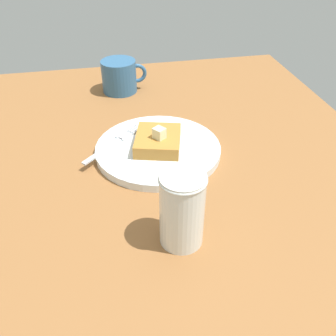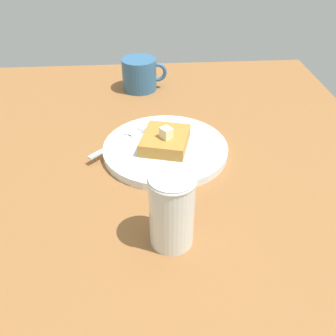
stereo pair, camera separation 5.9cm
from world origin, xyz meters
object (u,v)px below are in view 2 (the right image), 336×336
object	(u,v)px
fork	(126,138)
syrup_jar	(172,212)
coffee_mug	(140,74)
plate	(165,148)

from	to	relation	value
fork	syrup_jar	xyz separation A→B (cm)	(6.71, -25.07, 3.75)
fork	coffee_mug	bearing A→B (deg)	83.28
plate	syrup_jar	size ratio (longest dim) A/B	2.06
plate	coffee_mug	bearing A→B (deg)	98.55
syrup_jar	coffee_mug	bearing A→B (deg)	94.17
coffee_mug	plate	bearing A→B (deg)	-81.45
plate	fork	size ratio (longest dim) A/B	1.87
plate	coffee_mug	xyz separation A→B (cm)	(-4.29, 28.53, 2.96)
fork	coffee_mug	size ratio (longest dim) A/B	1.15
plate	fork	bearing A→B (deg)	157.88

